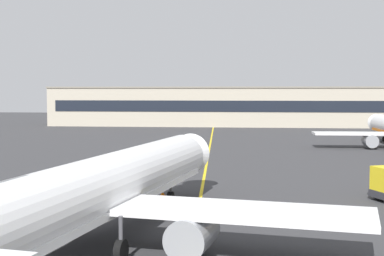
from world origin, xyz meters
name	(u,v)px	position (x,y,z in m)	size (l,w,h in m)	color
taxiway_centreline	(202,187)	(0.00, 30.00, 0.00)	(0.30, 180.00, 0.01)	yellow
airliner_foreground	(92,193)	(-4.58, 8.04, 3.37)	(32.35, 41.33, 11.65)	white
safety_cone_by_nose_gear	(163,193)	(-3.11, 25.23, 0.26)	(0.44, 0.44, 0.55)	orange
terminal_building	(267,106)	(8.61, 122.27, 5.09)	(112.64, 12.40, 10.16)	#B2A893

